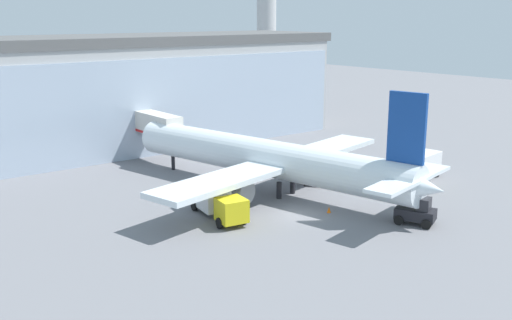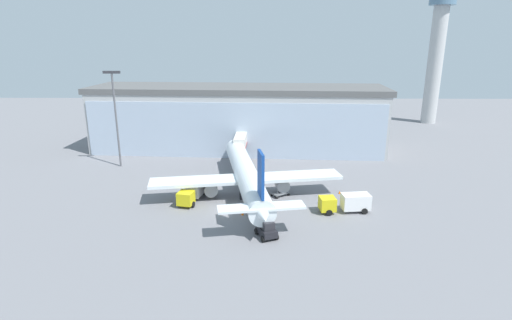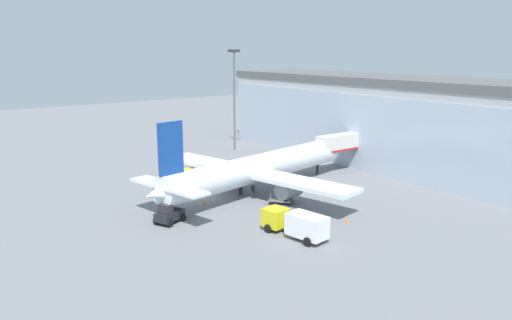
% 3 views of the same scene
% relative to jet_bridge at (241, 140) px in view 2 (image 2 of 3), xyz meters
% --- Properties ---
extents(ground, '(240.00, 240.00, 0.00)m').
position_rel_jet_bridge_xyz_m(ground, '(-1.16, -26.03, -4.39)').
color(ground, slate).
extents(terminal_building, '(65.97, 19.71, 14.28)m').
position_rel_jet_bridge_xyz_m(terminal_building, '(-1.16, 9.41, 2.75)').
color(terminal_building, '#ACACAC').
rests_on(terminal_building, ground).
extents(jet_bridge, '(2.56, 11.42, 5.78)m').
position_rel_jet_bridge_xyz_m(jet_bridge, '(0.00, 0.00, 0.00)').
color(jet_bridge, beige).
rests_on(jet_bridge, ground).
extents(control_tower, '(7.65, 7.65, 38.15)m').
position_rel_jet_bridge_xyz_m(control_tower, '(54.89, 40.99, 17.83)').
color(control_tower, '#B9B9B9').
rests_on(control_tower, ground).
extents(apron_light_mast, '(3.20, 0.40, 18.56)m').
position_rel_jet_bridge_xyz_m(apron_light_mast, '(-23.78, -4.49, 6.63)').
color(apron_light_mast, '#59595E').
rests_on(apron_light_mast, ground).
extents(airplane, '(30.47, 35.74, 10.94)m').
position_rel_jet_bridge_xyz_m(airplane, '(1.75, -19.39, -1.07)').
color(airplane, white).
rests_on(airplane, ground).
extents(catering_truck, '(3.68, 7.59, 2.65)m').
position_rel_jet_bridge_xyz_m(catering_truck, '(-6.50, -21.74, -2.93)').
color(catering_truck, yellow).
rests_on(catering_truck, ground).
extents(fuel_truck, '(7.51, 3.21, 2.65)m').
position_rel_jet_bridge_xyz_m(fuel_truck, '(16.54, -26.03, -2.93)').
color(fuel_truck, yellow).
rests_on(fuel_truck, ground).
extents(baggage_cart, '(3.21, 2.94, 1.50)m').
position_rel_jet_bridge_xyz_m(baggage_cart, '(7.22, -19.98, -3.89)').
color(baggage_cart, slate).
rests_on(baggage_cart, ground).
extents(pushback_tug, '(3.13, 3.64, 2.30)m').
position_rel_jet_bridge_xyz_m(pushback_tug, '(4.91, -34.06, -3.42)').
color(pushback_tug, black).
rests_on(pushback_tug, ground).
extents(safety_cone_nose, '(0.36, 0.36, 0.55)m').
position_rel_jet_bridge_xyz_m(safety_cone_nose, '(1.53, -27.39, -4.12)').
color(safety_cone_nose, orange).
rests_on(safety_cone_nose, ground).
extents(safety_cone_wingtip, '(0.36, 0.36, 0.55)m').
position_rel_jet_bridge_xyz_m(safety_cone_wingtip, '(16.93, -18.86, -4.12)').
color(safety_cone_wingtip, orange).
rests_on(safety_cone_wingtip, ground).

